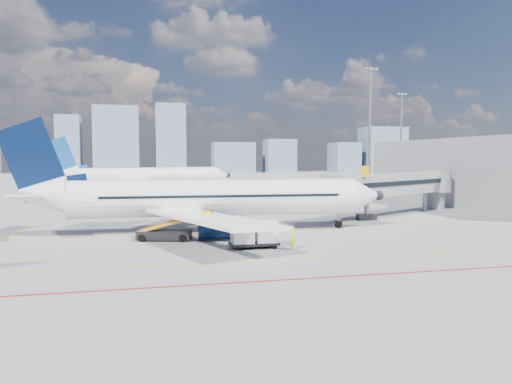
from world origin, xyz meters
TOP-DOWN VIEW (x-y plane):
  - ground at (0.00, 0.00)m, footprint 420.00×420.00m
  - apron_markings at (-0.58, -3.91)m, footprint 90.00×35.12m
  - jet_bridge at (23.51, 16.91)m, footprint 23.55×15.78m
  - terminal_block at (39.95, 26.00)m, footprint 10.00×42.00m
  - floodlight_mast_ne at (38.00, 55.00)m, footprint 3.20×0.61m
  - floodlight_mast_far at (65.00, 90.00)m, footprint 3.20×0.61m
  - distant_skyline at (3.56, 190.00)m, footprint 246.97×15.27m
  - main_aircraft at (-2.76, 8.26)m, footprint 37.21×32.39m
  - second_aircraft at (-7.45, 63.39)m, footprint 37.77×32.32m
  - baggage_tug at (0.89, -0.74)m, footprint 2.27×1.63m
  - cargo_dolly at (0.34, -1.46)m, footprint 3.89×1.76m
  - belt_loader at (-6.29, 3.82)m, footprint 6.74×3.17m
  - ramp_worker at (3.13, -2.81)m, footprint 0.49×0.71m

SIDE VIEW (x-z plane):
  - ground at x=0.00m, z-range 0.00..0.00m
  - apron_markings at x=-0.58m, z-range 0.00..0.01m
  - baggage_tug at x=0.89m, z-range -0.03..1.41m
  - belt_loader at x=-6.29m, z-range -0.65..2.06m
  - ramp_worker at x=3.13m, z-range 0.00..1.87m
  - cargo_dolly at x=0.34m, z-range 0.10..2.23m
  - second_aircraft at x=-7.45m, z-range -2.40..8.85m
  - main_aircraft at x=-2.76m, z-range -2.24..8.68m
  - jet_bridge at x=23.51m, z-range 0.59..6.89m
  - terminal_block at x=39.95m, z-range 0.00..10.00m
  - distant_skyline at x=3.56m, z-range -3.55..27.63m
  - floodlight_mast_ne at x=38.00m, z-range 0.86..26.31m
  - floodlight_mast_far at x=65.00m, z-range 0.86..26.31m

